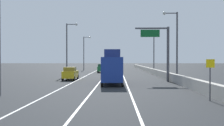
{
  "coord_description": "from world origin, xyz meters",
  "views": [
    {
      "loc": [
        0.35,
        -3.29,
        2.94
      ],
      "look_at": [
        -0.83,
        49.95,
        2.29
      ],
      "focal_mm": 38.25,
      "sensor_mm": 36.0,
      "label": 1
    }
  ],
  "objects_px": {
    "lamp_post_left_far": "(85,51)",
    "box_truck": "(112,67)",
    "lamp_post_right_second": "(175,41)",
    "car_yellow_3": "(70,73)",
    "speed_advisory_sign": "(210,76)",
    "lamp_post_left_near": "(2,27)",
    "car_blue_1": "(105,66)",
    "lamp_post_right_third": "(153,48)",
    "lamp_post_left_mid": "(68,46)",
    "overhead_sign_gantry": "(163,47)",
    "car_white_4": "(115,65)",
    "car_silver_0": "(114,70)",
    "car_green_2": "(102,68)",
    "car_black_5": "(107,66)"
  },
  "relations": [
    {
      "from": "car_blue_1",
      "to": "speed_advisory_sign",
      "type": "bearing_deg",
      "value": -79.53
    },
    {
      "from": "speed_advisory_sign",
      "to": "car_blue_1",
      "type": "distance_m",
      "value": 58.12
    },
    {
      "from": "car_silver_0",
      "to": "box_truck",
      "type": "relative_size",
      "value": 0.49
    },
    {
      "from": "car_yellow_3",
      "to": "lamp_post_left_near",
      "type": "bearing_deg",
      "value": -98.45
    },
    {
      "from": "lamp_post_left_near",
      "to": "car_white_4",
      "type": "distance_m",
      "value": 75.73
    },
    {
      "from": "car_silver_0",
      "to": "lamp_post_left_near",
      "type": "bearing_deg",
      "value": -107.41
    },
    {
      "from": "lamp_post_left_mid",
      "to": "lamp_post_left_far",
      "type": "distance_m",
      "value": 24.77
    },
    {
      "from": "lamp_post_left_far",
      "to": "box_truck",
      "type": "height_order",
      "value": "lamp_post_left_far"
    },
    {
      "from": "overhead_sign_gantry",
      "to": "lamp_post_right_third",
      "type": "height_order",
      "value": "lamp_post_right_third"
    },
    {
      "from": "lamp_post_right_third",
      "to": "lamp_post_left_near",
      "type": "xyz_separation_m",
      "value": [
        -17.44,
        -35.28,
        0.0
      ]
    },
    {
      "from": "overhead_sign_gantry",
      "to": "car_blue_1",
      "type": "distance_m",
      "value": 42.93
    },
    {
      "from": "car_white_4",
      "to": "box_truck",
      "type": "xyz_separation_m",
      "value": [
        0.45,
        -64.1,
        0.94
      ]
    },
    {
      "from": "car_silver_0",
      "to": "car_green_2",
      "type": "xyz_separation_m",
      "value": [
        -3.03,
        9.55,
        0.05
      ]
    },
    {
      "from": "lamp_post_left_mid",
      "to": "car_yellow_3",
      "type": "bearing_deg",
      "value": -76.26
    },
    {
      "from": "lamp_post_left_mid",
      "to": "lamp_post_right_third",
      "type": "bearing_deg",
      "value": 31.48
    },
    {
      "from": "lamp_post_right_third",
      "to": "car_black_5",
      "type": "height_order",
      "value": "lamp_post_right_third"
    },
    {
      "from": "speed_advisory_sign",
      "to": "lamp_post_left_near",
      "type": "relative_size",
      "value": 0.31
    },
    {
      "from": "lamp_post_left_near",
      "to": "car_white_4",
      "type": "height_order",
      "value": "lamp_post_left_near"
    },
    {
      "from": "speed_advisory_sign",
      "to": "car_blue_1",
      "type": "bearing_deg",
      "value": 100.47
    },
    {
      "from": "overhead_sign_gantry",
      "to": "car_white_4",
      "type": "distance_m",
      "value": 62.05
    },
    {
      "from": "speed_advisory_sign",
      "to": "car_yellow_3",
      "type": "distance_m",
      "value": 22.63
    },
    {
      "from": "speed_advisory_sign",
      "to": "lamp_post_left_far",
      "type": "distance_m",
      "value": 54.11
    },
    {
      "from": "lamp_post_right_third",
      "to": "lamp_post_left_near",
      "type": "distance_m",
      "value": 39.36
    },
    {
      "from": "overhead_sign_gantry",
      "to": "car_blue_1",
      "type": "xyz_separation_m",
      "value": [
        -10.12,
        41.54,
        -3.78
      ]
    },
    {
      "from": "car_blue_1",
      "to": "lamp_post_left_mid",
      "type": "bearing_deg",
      "value": -99.7
    },
    {
      "from": "car_green_2",
      "to": "car_black_5",
      "type": "xyz_separation_m",
      "value": [
        -0.12,
        30.27,
        -0.05
      ]
    },
    {
      "from": "lamp_post_right_second",
      "to": "car_white_4",
      "type": "height_order",
      "value": "lamp_post_right_second"
    },
    {
      "from": "lamp_post_left_far",
      "to": "car_green_2",
      "type": "relative_size",
      "value": 2.3
    },
    {
      "from": "speed_advisory_sign",
      "to": "car_white_4",
      "type": "distance_m",
      "value": 77.51
    },
    {
      "from": "speed_advisory_sign",
      "to": "lamp_post_left_mid",
      "type": "bearing_deg",
      "value": 120.51
    },
    {
      "from": "lamp_post_left_near",
      "to": "car_yellow_3",
      "type": "xyz_separation_m",
      "value": [
        2.39,
        16.08,
        -4.68
      ]
    },
    {
      "from": "lamp_post_right_third",
      "to": "car_black_5",
      "type": "xyz_separation_m",
      "value": [
        -11.93,
        32.13,
        -4.67
      ]
    },
    {
      "from": "lamp_post_left_mid",
      "to": "box_truck",
      "type": "xyz_separation_m",
      "value": [
        8.45,
        -13.72,
        -3.63
      ]
    },
    {
      "from": "car_silver_0",
      "to": "car_white_4",
      "type": "height_order",
      "value": "car_white_4"
    },
    {
      "from": "car_blue_1",
      "to": "car_black_5",
      "type": "relative_size",
      "value": 1.09
    },
    {
      "from": "lamp_post_left_mid",
      "to": "car_yellow_3",
      "type": "xyz_separation_m",
      "value": [
        2.13,
        -8.69,
        -4.68
      ]
    },
    {
      "from": "car_silver_0",
      "to": "car_green_2",
      "type": "relative_size",
      "value": 1.09
    },
    {
      "from": "car_blue_1",
      "to": "box_truck",
      "type": "xyz_separation_m",
      "value": [
        3.26,
        -44.13,
        1.06
      ]
    },
    {
      "from": "lamp_post_right_third",
      "to": "car_black_5",
      "type": "distance_m",
      "value": 34.59
    },
    {
      "from": "lamp_post_left_near",
      "to": "lamp_post_left_far",
      "type": "bearing_deg",
      "value": 90.08
    },
    {
      "from": "car_silver_0",
      "to": "lamp_post_right_second",
      "type": "bearing_deg",
      "value": -55.59
    },
    {
      "from": "lamp_post_left_far",
      "to": "overhead_sign_gantry",
      "type": "bearing_deg",
      "value": -66.45
    },
    {
      "from": "lamp_post_right_third",
      "to": "car_yellow_3",
      "type": "height_order",
      "value": "lamp_post_right_third"
    },
    {
      "from": "lamp_post_left_mid",
      "to": "car_black_5",
      "type": "relative_size",
      "value": 2.22
    },
    {
      "from": "lamp_post_right_second",
      "to": "car_yellow_3",
      "type": "distance_m",
      "value": 15.91
    },
    {
      "from": "car_white_4",
      "to": "box_truck",
      "type": "distance_m",
      "value": 64.11
    },
    {
      "from": "lamp_post_right_second",
      "to": "lamp_post_right_third",
      "type": "xyz_separation_m",
      "value": [
        -0.09,
        20.64,
        0.0
      ]
    },
    {
      "from": "car_green_2",
      "to": "car_blue_1",
      "type": "bearing_deg",
      "value": 90.54
    },
    {
      "from": "speed_advisory_sign",
      "to": "car_white_4",
      "type": "height_order",
      "value": "speed_advisory_sign"
    },
    {
      "from": "lamp_post_left_near",
      "to": "car_white_4",
      "type": "relative_size",
      "value": 2.35
    }
  ]
}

